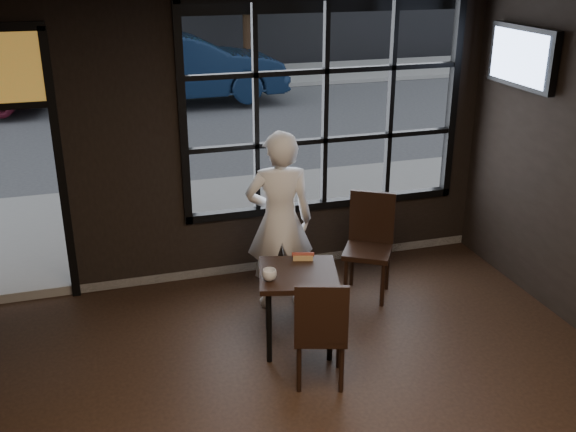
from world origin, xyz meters
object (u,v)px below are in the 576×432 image
object	(u,v)px
cafe_table	(298,308)
chair_near	(320,328)
navy_car	(180,67)
man	(280,221)

from	to	relation	value
cafe_table	chair_near	xyz separation A→B (m)	(0.01, -0.56, 0.12)
chair_near	navy_car	distance (m)	10.74
cafe_table	man	size ratio (longest dim) A/B	0.41
man	navy_car	world-z (taller)	man
man	navy_car	bearing A→B (deg)	-83.11
chair_near	navy_car	xyz separation A→B (m)	(0.47, 10.72, 0.38)
chair_near	man	distance (m)	1.39
cafe_table	chair_near	distance (m)	0.57
navy_car	chair_near	bearing A→B (deg)	175.70
man	chair_near	bearing A→B (deg)	97.58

